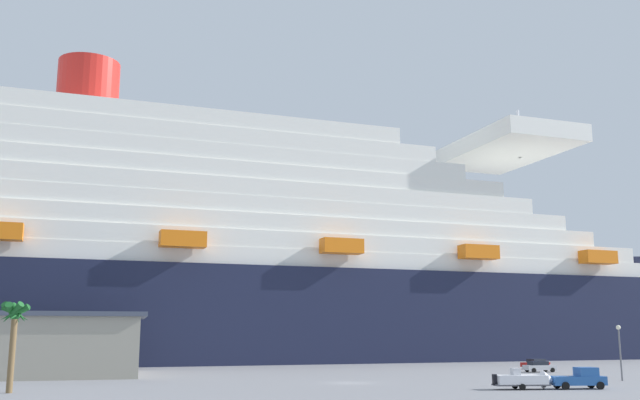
{
  "coord_description": "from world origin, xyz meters",
  "views": [
    {
      "loc": [
        -32.08,
        -78.47,
        5.77
      ],
      "look_at": [
        6.18,
        27.02,
        26.81
      ],
      "focal_mm": 39.77,
      "sensor_mm": 36.0,
      "label": 1
    }
  ],
  "objects": [
    {
      "name": "parked_car_silver_sedan",
      "position": [
        35.31,
        11.8,
        0.83
      ],
      "size": [
        4.83,
        2.47,
        1.58
      ],
      "color": "silver",
      "rests_on": "ground_plane"
    },
    {
      "name": "ground_plane",
      "position": [
        0.0,
        30.0,
        0.0
      ],
      "size": [
        600.0,
        600.0,
        0.0
      ],
      "primitive_type": "plane",
      "color": "gray"
    },
    {
      "name": "small_boat_on_trailer",
      "position": [
        13.78,
        -14.94,
        0.96
      ],
      "size": [
        7.18,
        3.37,
        2.15
      ],
      "color": "#595960",
      "rests_on": "ground_plane"
    },
    {
      "name": "pickup_truck",
      "position": [
        19.29,
        -16.28,
        1.04
      ],
      "size": [
        5.91,
        3.3,
        2.2
      ],
      "color": "#2659A5",
      "rests_on": "ground_plane"
    },
    {
      "name": "parked_car_red_hatchback",
      "position": [
        40.74,
        19.98,
        0.84
      ],
      "size": [
        4.79,
        2.56,
        1.58
      ],
      "color": "red",
      "rests_on": "ground_plane"
    },
    {
      "name": "cruise_ship",
      "position": [
        -0.44,
        63.1,
        19.29
      ],
      "size": [
        254.66,
        37.06,
        64.78
      ],
      "color": "#191E38",
      "rests_on": "ground_plane"
    },
    {
      "name": "palm_tree",
      "position": [
        -36.29,
        -1.53,
        6.92
      ],
      "size": [
        2.94,
        3.1,
        8.8
      ],
      "color": "brown",
      "rests_on": "ground_plane"
    },
    {
      "name": "street_lamp",
      "position": [
        32.65,
        -7.79,
        4.46
      ],
      "size": [
        0.56,
        0.56,
        6.68
      ],
      "color": "slate",
      "rests_on": "ground_plane"
    }
  ]
}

